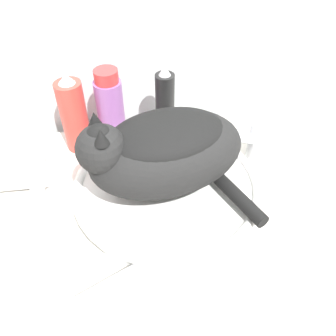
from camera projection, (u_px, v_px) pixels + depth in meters
name	position (u px, v px, depth m)	size (l,w,h in m)	color
vanity_counter	(177.00, 284.00, 1.09)	(0.91, 0.52, 0.86)	beige
sink_basin	(167.00, 188.00, 0.76)	(0.40, 0.40, 0.04)	silver
cat	(163.00, 150.00, 0.68)	(0.34, 0.27, 0.19)	black
faucet	(253.00, 140.00, 0.81)	(0.15, 0.08, 0.14)	silver
hairspray_can_black	(167.00, 106.00, 0.86)	(0.05, 0.05, 0.20)	black
spray_bottle_trigger	(74.00, 115.00, 0.84)	(0.06, 0.06, 0.20)	#DB3D33
mouthwash_bottle	(111.00, 110.00, 0.84)	(0.06, 0.06, 0.20)	#93569E
cream_tube	(117.00, 282.00, 0.61)	(0.14, 0.08, 0.03)	silver
hair_dryer	(16.00, 176.00, 0.78)	(0.16, 0.11, 0.06)	silver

